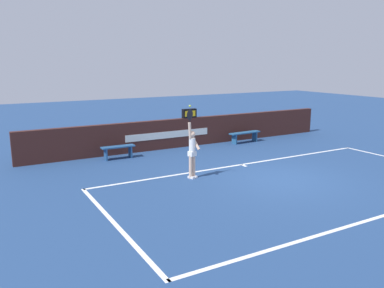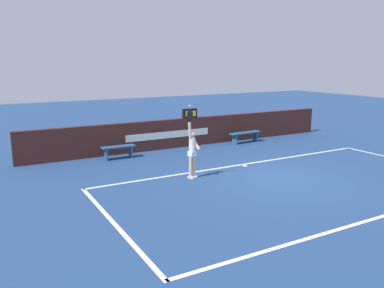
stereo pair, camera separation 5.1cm
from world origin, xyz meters
name	(u,v)px [view 2 (the right image)]	position (x,y,z in m)	size (l,w,h in m)	color
ground_plane	(280,179)	(0.00, 0.00, 0.00)	(60.00, 60.00, 0.00)	navy
court_lines	(296,185)	(0.00, -0.74, 0.00)	(11.90, 5.88, 0.00)	white
back_wall	(191,132)	(0.00, 6.04, 0.64)	(14.96, 0.27, 1.29)	#3D1E19
speed_display	(190,113)	(-0.05, 6.04, 1.49)	(0.67, 0.20, 0.41)	black
tennis_player	(192,150)	(-2.45, 1.54, 0.94)	(0.48, 0.38, 2.31)	beige
tennis_ball	(190,106)	(-2.67, 1.29, 2.42)	(0.07, 0.07, 0.07)	#C7E035
courtside_bench_near	(245,135)	(2.59, 5.34, 0.39)	(1.67, 0.46, 0.50)	#255887
courtside_bench_far	(118,149)	(-3.70, 5.26, 0.38)	(1.33, 0.38, 0.51)	#255183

